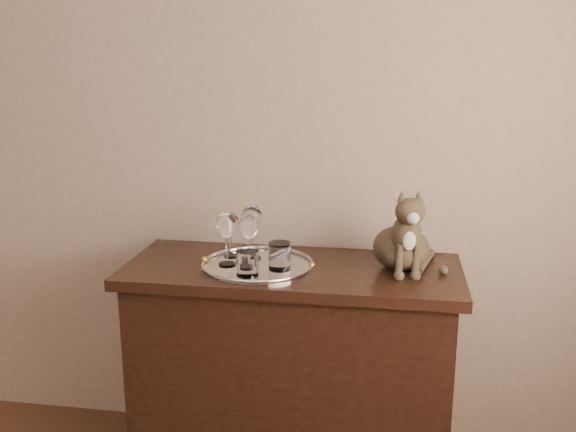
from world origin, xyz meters
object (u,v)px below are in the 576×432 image
Objects in this scene: wine_glass_a at (231,234)px; wine_glass_b at (252,232)px; tray at (258,266)px; tumbler_c at (280,255)px; cat at (402,227)px; sideboard at (292,374)px; tumbler_a at (279,258)px; wine_glass_d at (249,240)px; tumbler_b at (247,263)px; wine_glass_c at (227,239)px.

wine_glass_a is 0.83× the size of wine_glass_b.
wine_glass_b is at bearing 116.13° from tray.
cat is (0.42, 0.08, 0.10)m from tumbler_c.
tumbler_a is (-0.03, -0.07, 0.48)m from sideboard.
wine_glass_a is 1.97× the size of tumbler_a.
sideboard is 0.69m from cat.
tray is 0.10m from wine_glass_d.
tumbler_a is (0.09, -0.04, 0.05)m from tray.
sideboard is 3.97× the size of cat.
tumbler_c is (0.09, 0.11, 0.00)m from tumbler_b.
wine_glass_c is 2.17× the size of tumbler_c.
tumbler_b is at bearing -95.32° from tray.
wine_glass_d is (0.09, -0.09, 0.01)m from wine_glass_a.
tray is 1.32× the size of cat.
wine_glass_d is at bearing -45.08° from wine_glass_a.
wine_glass_c is 2.25× the size of tumbler_a.
wine_glass_b is 0.11m from wine_glass_c.
tumbler_a is at bearing 39.47° from tumbler_b.
tumbler_b is at bearing -80.80° from wine_glass_d.
sideboard is at bearing 12.60° from wine_glass_d.
wine_glass_d is 2.17× the size of tumbler_a.
wine_glass_c reaches higher than wine_glass_d.
wine_glass_c is at bearing -178.23° from tumbler_c.
tumbler_b reaches higher than tray.
wine_glass_c is 1.04× the size of wine_glass_d.
tumbler_b is at bearing -130.49° from tumbler_c.
sideboard is at bearing 10.61° from wine_glass_c.
wine_glass_d is 2.17× the size of tumbler_b.
cat is at bearing 8.04° from tray.
wine_glass_c is (-0.07, -0.09, -0.00)m from wine_glass_b.
cat reaches higher than sideboard.
sideboard is 0.57m from wine_glass_a.
wine_glass_b is (-0.16, 0.04, 0.53)m from sideboard.
cat is (0.50, 0.07, 0.15)m from tray.
wine_glass_a is 0.91× the size of wine_glass_d.
wine_glass_b reaches higher than tumbler_a.
wine_glass_c is 0.08m from wine_glass_d.
tumbler_c is (0.20, -0.09, -0.04)m from wine_glass_a.
tumbler_c reaches higher than sideboard.
tumbler_b reaches higher than sideboard.
sideboard is at bearing -13.43° from wine_glass_a.
tray is 0.13m from wine_glass_b.
tumbler_c is at bearing -25.09° from wine_glass_a.
wine_glass_b is 2.27× the size of tumbler_c.
wine_glass_b reaches higher than tumbler_c.
tray is at bearing -165.95° from sideboard.
sideboard is 5.92× the size of wine_glass_b.
wine_glass_c is at bearing -173.19° from wine_glass_d.
tumbler_c is (0.12, -0.08, -0.06)m from wine_glass_b.
wine_glass_a is (-0.12, 0.09, 0.09)m from tray.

